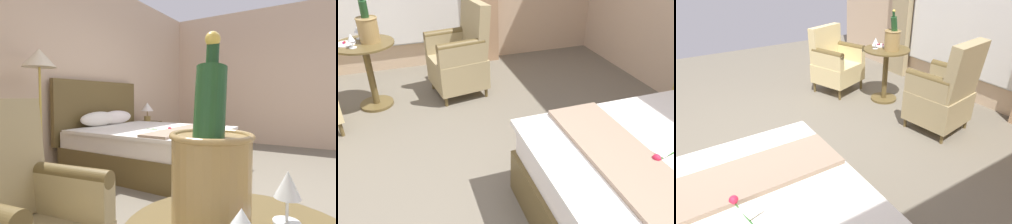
% 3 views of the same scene
% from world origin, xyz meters
% --- Properties ---
extents(ground_plane, '(7.99, 7.99, 0.00)m').
position_xyz_m(ground_plane, '(0.00, 0.00, 0.00)').
color(ground_plane, '#6D6556').
extents(wall_headboard_side, '(6.61, 0.12, 3.03)m').
position_xyz_m(wall_headboard_side, '(0.00, 2.83, 1.51)').
color(wall_headboard_side, beige).
rests_on(wall_headboard_side, ground).
extents(wall_far_side, '(0.12, 5.67, 3.03)m').
position_xyz_m(wall_far_side, '(3.30, 0.00, 1.51)').
color(wall_far_side, beige).
rests_on(wall_far_side, ground).
extents(bed, '(1.76, 2.13, 1.32)m').
position_xyz_m(bed, '(0.25, 1.69, 0.35)').
color(bed, brown).
rests_on(bed, ground).
extents(nightstand, '(0.47, 0.40, 0.58)m').
position_xyz_m(nightstand, '(1.32, 2.45, 0.29)').
color(nightstand, brown).
rests_on(nightstand, ground).
extents(bedside_lamp, '(0.24, 0.24, 0.37)m').
position_xyz_m(bedside_lamp, '(1.32, 2.45, 0.83)').
color(bedside_lamp, olive).
rests_on(bedside_lamp, nightstand).
extents(floor_lamp_brass, '(0.39, 0.39, 1.63)m').
position_xyz_m(floor_lamp_brass, '(-0.97, 2.39, 1.40)').
color(floor_lamp_brass, gold).
rests_on(floor_lamp_brass, ground).
extents(champagne_bucket, '(0.21, 0.21, 0.49)m').
position_xyz_m(champagne_bucket, '(-2.29, -0.32, 0.87)').
color(champagne_bucket, '#9E804C').
rests_on(champagne_bucket, side_table_round).
extents(wine_glass_near_edge, '(0.07, 0.07, 0.14)m').
position_xyz_m(wine_glass_near_edge, '(-2.15, -0.48, 0.81)').
color(wine_glass_near_edge, white).
rests_on(wine_glass_near_edge, side_table_round).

